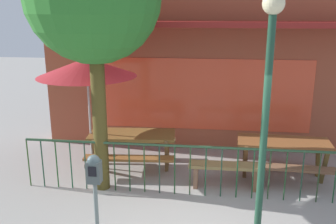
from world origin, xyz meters
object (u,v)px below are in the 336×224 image
patio_bench (225,170)px  parking_meter_far (95,180)px  picnic_table_right (283,149)px  street_lamp (267,87)px  picnic_table_left (132,141)px  patio_umbrella (87,68)px

patio_bench → parking_meter_far: parking_meter_far is taller
parking_meter_far → picnic_table_right: bearing=45.2°
street_lamp → parking_meter_far: bearing=-165.1°
picnic_table_left → street_lamp: size_ratio=0.54×
picnic_table_right → patio_bench: picnic_table_right is taller
patio_umbrella → street_lamp: street_lamp is taller
picnic_table_left → parking_meter_far: size_ratio=1.25×
patio_umbrella → parking_meter_far: bearing=-70.5°
patio_bench → parking_meter_far: (-1.78, -2.33, 0.82)m
patio_bench → picnic_table_left: bearing=160.1°
picnic_table_right → patio_umbrella: size_ratio=0.79×
picnic_table_right → patio_umbrella: (-3.97, -0.00, 1.55)m
parking_meter_far → street_lamp: size_ratio=0.43×
patio_umbrella → picnic_table_right: bearing=0.1°
picnic_table_right → patio_umbrella: patio_umbrella is taller
picnic_table_left → patio_bench: (1.95, -0.70, -0.26)m
street_lamp → picnic_table_left: bearing=133.9°
patio_umbrella → patio_bench: (2.82, -0.61, -1.81)m
picnic_table_left → patio_umbrella: bearing=-173.7°
patio_umbrella → street_lamp: size_ratio=0.67×
picnic_table_right → parking_meter_far: bearing=-134.8°
picnic_table_left → patio_bench: bearing=-19.9°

